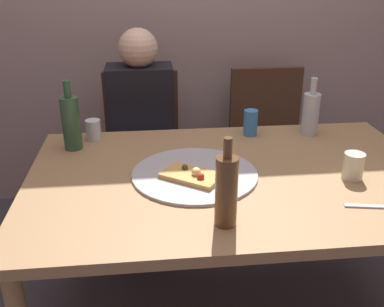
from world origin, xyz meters
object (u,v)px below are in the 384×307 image
(pizza_slice_last, at_px, (192,175))
(wine_bottle, at_px, (226,190))
(soda_can, at_px, (251,123))
(pizza_tray, at_px, (195,174))
(beer_bottle, at_px, (311,113))
(guest_in_sweater, at_px, (142,129))
(wine_glass, at_px, (353,166))
(chair_right, at_px, (269,135))
(chair_left, at_px, (143,140))
(water_bottle, at_px, (71,122))
(dining_table, at_px, (232,189))
(table_knife, at_px, (377,207))
(tumbler_near, at_px, (93,130))

(pizza_slice_last, height_order, wine_bottle, wine_bottle)
(soda_can, bearing_deg, pizza_tray, -127.67)
(wine_bottle, xyz_separation_m, beer_bottle, (0.54, 0.73, -0.02))
(soda_can, bearing_deg, pizza_slice_last, -126.27)
(guest_in_sweater, bearing_deg, pizza_slice_last, 103.43)
(wine_glass, distance_m, chair_right, 1.03)
(pizza_slice_last, height_order, soda_can, soda_can)
(pizza_tray, xyz_separation_m, wine_bottle, (0.06, -0.35, 0.11))
(pizza_tray, distance_m, beer_bottle, 0.71)
(beer_bottle, bearing_deg, guest_in_sweater, 154.87)
(chair_left, bearing_deg, beer_bottle, 146.64)
(soda_can, bearing_deg, beer_bottle, -3.57)
(wine_bottle, xyz_separation_m, water_bottle, (-0.56, 0.67, 0.00))
(dining_table, height_order, table_knife, table_knife)
(pizza_slice_last, distance_m, wine_bottle, 0.33)
(soda_can, xyz_separation_m, chair_right, (0.25, 0.51, -0.27))
(chair_left, height_order, chair_right, same)
(beer_bottle, relative_size, wine_glass, 2.63)
(pizza_tray, bearing_deg, table_knife, -27.23)
(wine_bottle, bearing_deg, chair_right, 68.38)
(tumbler_near, relative_size, soda_can, 0.76)
(water_bottle, height_order, guest_in_sweater, guest_in_sweater)
(pizza_tray, height_order, beer_bottle, beer_bottle)
(pizza_slice_last, distance_m, tumbler_near, 0.62)
(pizza_tray, height_order, soda_can, soda_can)
(pizza_slice_last, relative_size, soda_can, 2.09)
(wine_glass, distance_m, guest_in_sweater, 1.17)
(beer_bottle, height_order, table_knife, beer_bottle)
(table_knife, distance_m, chair_right, 1.23)
(tumbler_near, bearing_deg, pizza_tray, -45.21)
(tumbler_near, relative_size, chair_left, 0.10)
(pizza_tray, bearing_deg, water_bottle, 147.09)
(dining_table, distance_m, table_knife, 0.54)
(pizza_tray, xyz_separation_m, guest_in_sweater, (-0.21, 0.76, -0.09))
(pizza_tray, bearing_deg, wine_glass, -8.36)
(tumbler_near, bearing_deg, wine_glass, -26.79)
(beer_bottle, distance_m, table_knife, 0.70)
(pizza_slice_last, xyz_separation_m, soda_can, (0.33, 0.44, 0.04))
(chair_left, bearing_deg, table_knife, 123.19)
(beer_bottle, xyz_separation_m, soda_can, (-0.28, 0.02, -0.04))
(pizza_slice_last, height_order, chair_left, chair_left)
(beer_bottle, bearing_deg, tumbler_near, 177.65)
(water_bottle, distance_m, wine_glass, 1.18)
(chair_right, bearing_deg, beer_bottle, 94.00)
(pizza_slice_last, bearing_deg, dining_table, 14.66)
(dining_table, height_order, beer_bottle, beer_bottle)
(pizza_slice_last, bearing_deg, soda_can, 53.73)
(pizza_tray, relative_size, soda_can, 3.99)
(wine_glass, bearing_deg, dining_table, 168.69)
(wine_bottle, bearing_deg, guest_in_sweater, 103.43)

